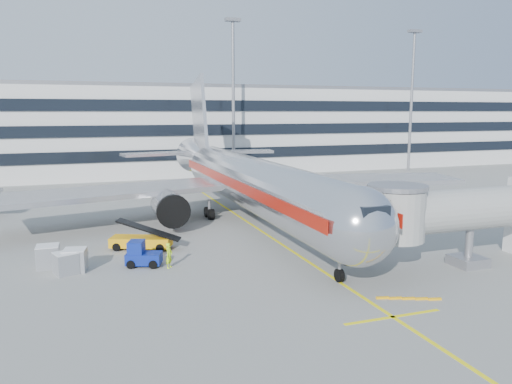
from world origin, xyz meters
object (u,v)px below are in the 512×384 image
object	(u,v)px
belt_loader	(141,240)
cargo_container_left	(48,257)
cargo_container_right	(66,263)
cargo_container_front	(75,260)
baggage_tug	(142,255)
ramp_worker	(169,255)
main_jet	(245,180)

from	to	relation	value
belt_loader	cargo_container_left	size ratio (longest dim) A/B	3.14
cargo_container_right	cargo_container_front	distance (m)	0.76
baggage_tug	cargo_container_left	world-z (taller)	baggage_tug
ramp_worker	cargo_container_front	bearing A→B (deg)	113.81
cargo_container_right	cargo_container_front	bearing A→B (deg)	35.26
main_jet	cargo_container_left	size ratio (longest dim) A/B	30.99
baggage_tug	cargo_container_right	distance (m)	5.15
main_jet	cargo_container_left	world-z (taller)	main_jet
main_jet	baggage_tug	size ratio (longest dim) A/B	18.20
baggage_tug	cargo_container_left	distance (m)	6.60
main_jet	ramp_worker	size ratio (longest dim) A/B	28.00
main_jet	cargo_container_right	world-z (taller)	main_jet
ramp_worker	cargo_container_left	bearing A→B (deg)	107.27
cargo_container_front	baggage_tug	bearing A→B (deg)	-4.39
main_jet	cargo_container_front	xyz separation A→B (m)	(-16.35, -11.54, -3.44)
cargo_container_front	ramp_worker	distance (m)	6.50
main_jet	ramp_worker	distance (m)	16.75
baggage_tug	cargo_container_front	world-z (taller)	baggage_tug
main_jet	cargo_container_front	distance (m)	20.30
belt_loader	cargo_container_right	world-z (taller)	belt_loader
cargo_container_front	ramp_worker	bearing A→B (deg)	-13.03
main_jet	belt_loader	xyz separation A→B (m)	(-11.31, -7.23, -3.54)
cargo_container_left	belt_loader	bearing A→B (deg)	22.69
cargo_container_left	baggage_tug	bearing A→B (deg)	-15.66
baggage_tug	cargo_container_right	size ratio (longest dim) A/B	1.54
cargo_container_front	cargo_container_right	bearing A→B (deg)	-144.74
main_jet	baggage_tug	xyz separation A→B (m)	(-11.82, -11.88, -3.43)
main_jet	cargo_container_front	world-z (taller)	main_jet
baggage_tug	main_jet	bearing A→B (deg)	45.16
baggage_tug	cargo_container_front	size ratio (longest dim) A/B	1.61
cargo_container_left	cargo_container_right	world-z (taller)	cargo_container_left
belt_loader	baggage_tug	distance (m)	4.68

